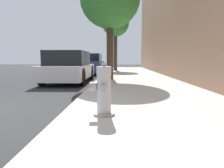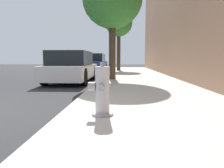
% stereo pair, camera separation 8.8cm
% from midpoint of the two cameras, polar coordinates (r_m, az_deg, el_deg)
% --- Properties ---
extents(sidewalk_slab, '(3.34, 40.00, 0.15)m').
position_cam_midpoint_polar(sidewalk_slab, '(3.53, 13.64, -8.68)').
color(sidewalk_slab, beige).
rests_on(sidewalk_slab, ground_plane).
extents(fire_hydrant, '(0.37, 0.38, 0.79)m').
position_cam_midpoint_polar(fire_hydrant, '(3.27, -3.02, -1.96)').
color(fire_hydrant, '#97979C').
rests_on(fire_hydrant, sidewalk_slab).
extents(parked_car_near, '(1.70, 4.37, 1.33)m').
position_cam_midpoint_polar(parked_car_near, '(9.63, -11.39, 4.30)').
color(parked_car_near, silver).
rests_on(parked_car_near, ground_plane).
extents(parked_car_mid, '(1.86, 4.38, 1.36)m').
position_cam_midpoint_polar(parked_car_mid, '(15.01, -6.27, 5.20)').
color(parked_car_mid, navy).
rests_on(parked_car_mid, ground_plane).
extents(street_tree_far, '(2.06, 2.06, 4.62)m').
position_cam_midpoint_polar(street_tree_far, '(17.17, 0.75, 15.51)').
color(street_tree_far, '#423323').
rests_on(street_tree_far, sidewalk_slab).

